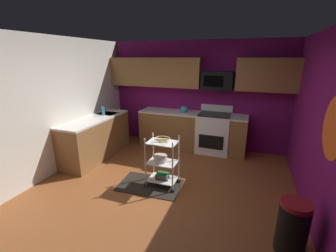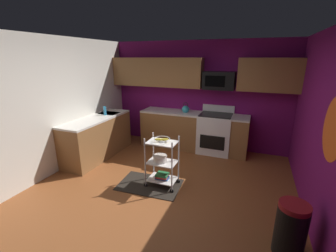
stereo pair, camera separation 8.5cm
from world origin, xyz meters
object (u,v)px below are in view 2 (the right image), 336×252
object	(u,v)px
oven_range	(215,133)
fruit_bowl	(162,139)
microwave	(219,81)
mixing_bowl_large	(160,158)
book_stack	(162,176)
rolling_cart	(162,162)
kettle	(186,109)
trash_can	(291,229)
dish_soap_bottle	(105,111)

from	to	relation	value
oven_range	fruit_bowl	distance (m)	1.99
microwave	mixing_bowl_large	size ratio (longest dim) A/B	2.78
microwave	book_stack	size ratio (longest dim) A/B	2.87
book_stack	oven_range	bearing A→B (deg)	72.58
mixing_bowl_large	book_stack	size ratio (longest dim) A/B	1.03
book_stack	rolling_cart	bearing A→B (deg)	180.00
rolling_cart	oven_range	bearing A→B (deg)	72.58
oven_range	book_stack	distance (m)	1.97
oven_range	kettle	xyz separation A→B (m)	(-0.74, -0.00, 0.52)
fruit_bowl	mixing_bowl_large	bearing A→B (deg)	180.00
oven_range	kettle	distance (m)	0.91
rolling_cart	kettle	distance (m)	1.94
oven_range	book_stack	bearing A→B (deg)	-107.42
kettle	trash_can	bearing A→B (deg)	-51.84
oven_range	trash_can	distance (m)	3.01
oven_range	rolling_cart	size ratio (longest dim) A/B	1.20
rolling_cart	kettle	bearing A→B (deg)	94.93
mixing_bowl_large	kettle	xyz separation A→B (m)	(-0.12, 1.86, 0.48)
fruit_bowl	book_stack	world-z (taller)	fruit_bowl
book_stack	mixing_bowl_large	bearing A→B (deg)	-180.00
microwave	dish_soap_bottle	bearing A→B (deg)	-156.29
mixing_bowl_large	rolling_cart	bearing A→B (deg)	0.00
dish_soap_bottle	kettle	bearing A→B (deg)	29.70
mixing_bowl_large	fruit_bowl	bearing A→B (deg)	0.00
oven_range	microwave	distance (m)	1.23
kettle	trash_can	world-z (taller)	kettle
fruit_bowl	dish_soap_bottle	world-z (taller)	dish_soap_bottle
microwave	mixing_bowl_large	bearing A→B (deg)	-107.54
trash_can	book_stack	bearing A→B (deg)	157.18
microwave	book_stack	distance (m)	2.55
fruit_bowl	dish_soap_bottle	size ratio (longest dim) A/B	1.36
rolling_cart	trash_can	distance (m)	2.11
microwave	fruit_bowl	world-z (taller)	microwave
rolling_cart	dish_soap_bottle	world-z (taller)	dish_soap_bottle
rolling_cart	dish_soap_bottle	bearing A→B (deg)	153.46
microwave	kettle	xyz separation A→B (m)	(-0.74, -0.11, -0.70)
kettle	dish_soap_bottle	distance (m)	1.91
fruit_bowl	trash_can	world-z (taller)	fruit_bowl
microwave	rolling_cart	distance (m)	2.40
rolling_cart	book_stack	distance (m)	0.27
kettle	trash_can	xyz separation A→B (m)	(2.10, -2.67, -0.67)
mixing_bowl_large	trash_can	size ratio (longest dim) A/B	0.38
microwave	trash_can	distance (m)	3.39
fruit_bowl	mixing_bowl_large	size ratio (longest dim) A/B	1.08
oven_range	fruit_bowl	xyz separation A→B (m)	(-0.58, -1.86, 0.40)
kettle	oven_range	bearing A→B (deg)	0.30
oven_range	dish_soap_bottle	world-z (taller)	dish_soap_bottle
kettle	rolling_cart	bearing A→B (deg)	-85.07
book_stack	dish_soap_bottle	distance (m)	2.20
book_stack	dish_soap_bottle	xyz separation A→B (m)	(-1.82, 0.91, 0.84)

